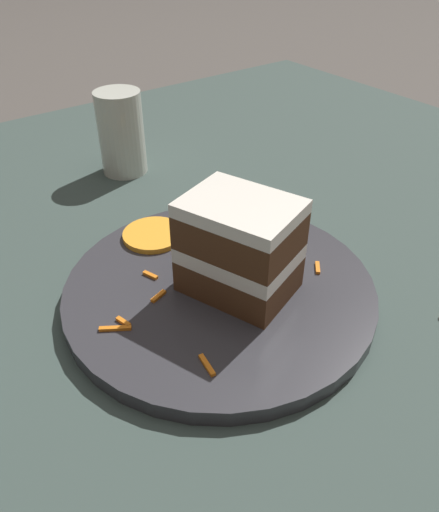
# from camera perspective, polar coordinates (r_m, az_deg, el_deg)

# --- Properties ---
(ground_plane) EXTENTS (6.00, 6.00, 0.00)m
(ground_plane) POSITION_cam_1_polar(r_m,az_deg,el_deg) (0.52, 1.96, -4.34)
(ground_plane) COLOR #4C4742
(ground_plane) RESTS_ON ground
(dining_table) EXTENTS (1.19, 1.13, 0.03)m
(dining_table) POSITION_cam_1_polar(r_m,az_deg,el_deg) (0.52, 1.99, -3.20)
(dining_table) COLOR #384742
(dining_table) RESTS_ON ground
(plate) EXTENTS (0.29, 0.29, 0.02)m
(plate) POSITION_cam_1_polar(r_m,az_deg,el_deg) (0.48, -0.00, -3.85)
(plate) COLOR #333338
(plate) RESTS_ON dining_table
(cake_slice) EXTENTS (0.10, 0.12, 0.09)m
(cake_slice) POSITION_cam_1_polar(r_m,az_deg,el_deg) (0.44, 2.32, 1.01)
(cake_slice) COLOR #4C2D19
(cake_slice) RESTS_ON plate
(cream_dollop) EXTENTS (0.05, 0.04, 0.05)m
(cream_dollop) POSITION_cam_1_polar(r_m,az_deg,el_deg) (0.54, 0.90, 5.66)
(cream_dollop) COLOR white
(cream_dollop) RESTS_ON plate
(orange_garnish) EXTENTS (0.07, 0.07, 0.01)m
(orange_garnish) POSITION_cam_1_polar(r_m,az_deg,el_deg) (0.54, -7.56, 2.44)
(orange_garnish) COLOR orange
(orange_garnish) RESTS_ON plate
(carrot_shreds_scatter) EXTENTS (0.22, 0.16, 0.00)m
(carrot_shreds_scatter) POSITION_cam_1_polar(r_m,az_deg,el_deg) (0.46, -3.32, -3.94)
(carrot_shreds_scatter) COLOR orange
(carrot_shreds_scatter) RESTS_ON plate
(drinking_glass) EXTENTS (0.06, 0.06, 0.11)m
(drinking_glass) POSITION_cam_1_polar(r_m,az_deg,el_deg) (0.70, -11.09, 13.06)
(drinking_glass) COLOR beige
(drinking_glass) RESTS_ON dining_table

